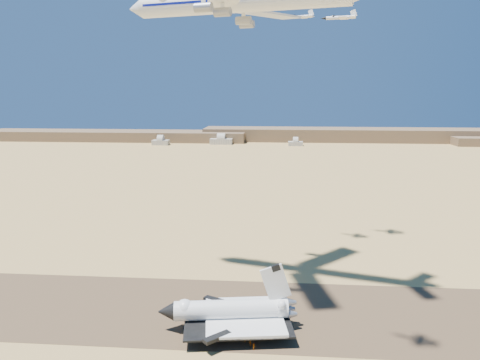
# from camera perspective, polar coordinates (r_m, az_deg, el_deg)

# --- Properties ---
(ground) EXTENTS (1200.00, 1200.00, 0.00)m
(ground) POSITION_cam_1_polar(r_m,az_deg,el_deg) (162.61, -2.11, -15.66)
(ground) COLOR #AC864C
(ground) RESTS_ON ground
(runway) EXTENTS (600.00, 50.00, 0.06)m
(runway) POSITION_cam_1_polar(r_m,az_deg,el_deg) (162.60, -2.11, -15.65)
(runway) COLOR brown
(runway) RESTS_ON ground
(ridgeline) EXTENTS (960.00, 90.00, 18.00)m
(ridgeline) POSITION_cam_1_polar(r_m,az_deg,el_deg) (676.45, 8.79, 5.29)
(ridgeline) COLOR #7D6345
(ridgeline) RESTS_ON ground
(hangars) EXTENTS (200.50, 29.50, 30.00)m
(hangars) POSITION_cam_1_polar(r_m,az_deg,el_deg) (631.76, -2.73, 4.76)
(hangars) COLOR #BDB6A7
(hangars) RESTS_ON ground
(shuttle) EXTENTS (42.67, 30.24, 20.97)m
(shuttle) POSITION_cam_1_polar(r_m,az_deg,el_deg) (149.35, -1.23, -15.78)
(shuttle) COLOR silver
(shuttle) RESTS_ON runway
(carrier_747) EXTENTS (89.68, 67.15, 22.38)m
(carrier_747) POSITION_cam_1_polar(r_m,az_deg,el_deg) (170.73, -0.93, 20.86)
(carrier_747) COLOR white
(crew_a) EXTENTS (0.42, 0.61, 1.62)m
(crew_a) POSITION_cam_1_polar(r_m,az_deg,el_deg) (144.64, 0.63, -18.88)
(crew_a) COLOR orange
(crew_a) RESTS_ON runway
(crew_b) EXTENTS (0.78, 0.99, 1.79)m
(crew_b) POSITION_cam_1_polar(r_m,az_deg,el_deg) (141.28, 1.71, -19.63)
(crew_b) COLOR orange
(crew_b) RESTS_ON runway
(crew_c) EXTENTS (1.06, 0.93, 1.62)m
(crew_c) POSITION_cam_1_polar(r_m,az_deg,el_deg) (142.96, 1.26, -19.27)
(crew_c) COLOR orange
(crew_c) RESTS_ON runway
(chase_jet_e) EXTENTS (13.71, 8.11, 3.53)m
(chase_jet_e) POSITION_cam_1_polar(r_m,az_deg,el_deg) (218.75, 7.28, 19.14)
(chase_jet_e) COLOR white
(chase_jet_f) EXTENTS (16.18, 9.31, 4.10)m
(chase_jet_f) POSITION_cam_1_polar(r_m,az_deg,el_deg) (228.31, 12.09, 18.81)
(chase_jet_f) COLOR white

